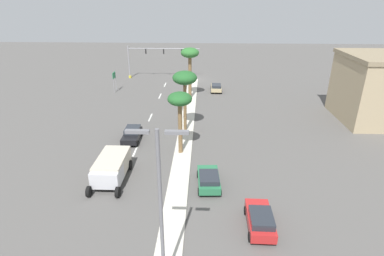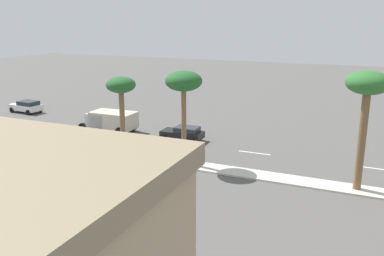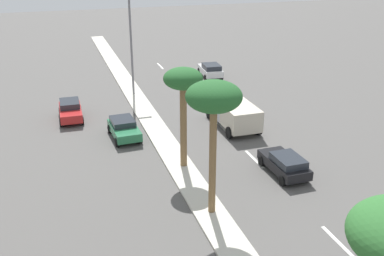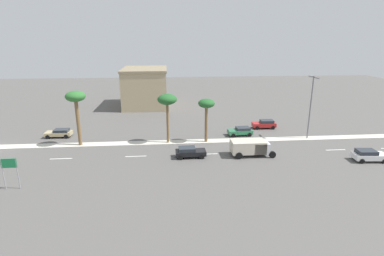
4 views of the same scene
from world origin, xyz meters
TOP-DOWN VIEW (x-y plane):
  - ground_plane at (0.00, 29.96)m, footprint 160.00×160.00m
  - median_curb at (0.00, 38.52)m, footprint 1.80×77.04m
  - lane_stripe_inboard at (5.10, 20.67)m, footprint 0.20×2.80m
  - lane_stripe_outboard at (5.10, 30.27)m, footprint 0.20×2.80m
  - lane_stripe_center at (5.10, 36.33)m, footprint 0.20×2.80m
  - lane_stripe_rear at (5.10, 48.43)m, footprint 0.20×2.80m
  - lane_stripe_trailing at (5.10, 56.55)m, footprint 0.20×2.80m
  - palm_tree_near at (0.10, 25.02)m, footprint 2.81×2.81m
  - palm_tree_right at (0.23, 30.70)m, footprint 2.42×2.42m
  - street_lamp_front at (-0.01, 46.60)m, footprint 2.90×0.24m
  - sedan_black_center at (5.98, 27.79)m, footprint 1.94×3.98m
  - sedan_red_inboard at (-6.19, 41.79)m, footprint 1.91×3.98m
  - sedan_white_far at (9.22, 50.39)m, footprint 2.26×4.21m
  - sedan_green_front at (-2.63, 36.70)m, footprint 2.12×3.94m
  - box_truck at (6.00, 36.02)m, footprint 2.67×5.68m

SIDE VIEW (x-z plane):
  - ground_plane at x=0.00m, z-range 0.00..0.00m
  - lane_stripe_inboard at x=5.10m, z-range 0.00..0.01m
  - lane_stripe_outboard at x=5.10m, z-range 0.00..0.01m
  - lane_stripe_center at x=5.10m, z-range 0.00..0.01m
  - lane_stripe_rear at x=5.10m, z-range 0.00..0.01m
  - lane_stripe_trailing at x=5.10m, z-range 0.00..0.01m
  - median_curb at x=0.00m, z-range 0.00..0.12m
  - sedan_green_front at x=-2.63m, z-range 0.06..1.40m
  - sedan_black_center at x=5.98m, z-range 0.05..1.42m
  - sedan_white_far at x=9.22m, z-range 0.05..1.51m
  - sedan_red_inboard at x=-6.19m, z-range 0.04..1.52m
  - box_truck at x=6.00m, z-range 0.17..2.24m
  - palm_tree_right at x=0.23m, z-range 2.35..8.85m
  - street_lamp_front at x=-0.01m, z-range 0.96..10.55m
  - palm_tree_near at x=0.10m, z-range 2.76..10.04m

